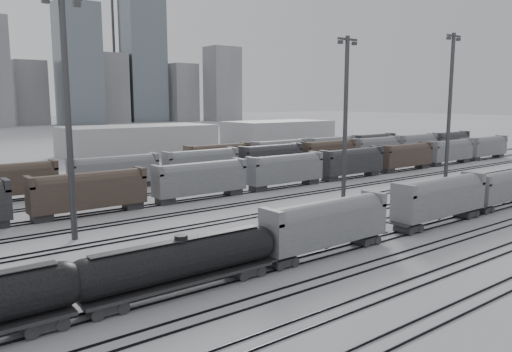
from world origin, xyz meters
TOP-DOWN VIEW (x-y plane):
  - ground at (0.00, 0.00)m, footprint 900.00×900.00m
  - tracks at (0.00, 17.50)m, footprint 220.00×71.50m
  - tank_car_b at (-29.73, 1.00)m, footprint 17.88×2.98m
  - hopper_car_a at (-13.79, 1.00)m, footprint 14.60×2.90m
  - hopper_car_b at (5.58, 1.00)m, footprint 15.37×3.05m
  - hopper_car_c at (21.45, 1.00)m, footprint 13.84×2.75m
  - light_mast_b at (-31.43, 21.33)m, footprint 4.10×0.66m
  - light_mast_c at (5.72, 16.57)m, footprint 3.79×0.61m
  - light_mast_d at (39.92, 21.19)m, footprint 4.36×0.70m
  - bg_string_near at (8.00, 32.00)m, footprint 151.00×3.00m
  - bg_string_mid at (18.00, 48.00)m, footprint 151.00×3.00m
  - bg_string_far at (35.50, 56.00)m, footprint 66.00×3.00m
  - warehouse_mid at (10.00, 95.00)m, footprint 40.00×18.00m
  - warehouse_right at (60.00, 95.00)m, footprint 35.00×18.00m
  - crane_right at (91.26, 305.00)m, footprint 42.00×1.80m

SIDE VIEW (x-z plane):
  - ground at x=0.00m, z-range 0.00..0.00m
  - tracks at x=0.00m, z-range 0.00..0.16m
  - tank_car_b at x=-29.73m, z-range 0.35..4.77m
  - bg_string_far at x=35.50m, z-range 0.00..5.60m
  - bg_string_near at x=8.00m, z-range 0.00..5.60m
  - bg_string_mid at x=18.00m, z-range 0.00..5.60m
  - hopper_car_c at x=21.45m, z-range 0.58..5.53m
  - hopper_car_a at x=-13.79m, z-range 0.62..5.84m
  - hopper_car_b at x=5.58m, z-range 0.65..6.14m
  - warehouse_mid at x=10.00m, z-range 0.00..8.00m
  - warehouse_right at x=60.00m, z-range 0.00..8.00m
  - light_mast_c at x=5.72m, z-range 0.72..24.42m
  - light_mast_b at x=-31.43m, z-range 0.78..26.41m
  - light_mast_d at x=39.92m, z-range 0.83..28.11m
  - crane_right at x=91.26m, z-range 7.39..107.39m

